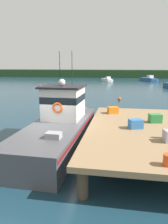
% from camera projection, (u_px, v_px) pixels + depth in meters
% --- Properties ---
extents(ground_plane, '(200.00, 200.00, 0.00)m').
position_uv_depth(ground_plane, '(54.00, 146.00, 11.16)').
color(ground_plane, '#193847').
extents(dock, '(6.00, 9.00, 1.20)m').
position_uv_depth(dock, '(153.00, 131.00, 10.14)').
color(dock, '#4C3D2D').
rests_on(dock, ground).
extents(main_fishing_boat, '(2.74, 9.84, 4.80)m').
position_uv_depth(main_fishing_boat, '(61.00, 124.00, 11.44)').
color(main_fishing_boat, '#4C4C51').
rests_on(main_fishing_boat, ground).
extents(crate_stack_near_edge, '(0.69, 0.58, 0.43)m').
position_uv_depth(crate_stack_near_edge, '(155.00, 118.00, 11.05)').
color(crate_stack_near_edge, '#2D8442').
rests_on(crate_stack_near_edge, dock).
extents(crate_single_far, '(0.71, 0.61, 0.39)m').
position_uv_depth(crate_single_far, '(113.00, 110.00, 13.12)').
color(crate_single_far, orange).
rests_on(crate_single_far, dock).
extents(crate_stack_mid_dock, '(0.71, 0.62, 0.42)m').
position_uv_depth(crate_stack_mid_dock, '(136.00, 124.00, 10.04)').
color(crate_stack_mid_dock, '#3370B2').
rests_on(crate_stack_mid_dock, dock).
extents(moored_boat_near_channel, '(3.10, 4.58, 1.20)m').
position_uv_depth(moored_boat_near_channel, '(107.00, 80.00, 53.14)').
color(moored_boat_near_channel, white).
rests_on(moored_boat_near_channel, ground).
extents(moored_boat_mid_harbor, '(4.06, 5.62, 1.49)m').
position_uv_depth(moored_boat_mid_harbor, '(149.00, 79.00, 53.50)').
color(moored_boat_mid_harbor, '#285184').
rests_on(moored_boat_mid_harbor, ground).
extents(mooring_buoy_inshore, '(0.42, 0.42, 0.42)m').
position_uv_depth(mooring_buoy_inshore, '(40.00, 86.00, 40.17)').
color(mooring_buoy_inshore, red).
rests_on(mooring_buoy_inshore, ground).
extents(mooring_buoy_spare_mooring, '(0.38, 0.38, 0.38)m').
position_uv_depth(mooring_buoy_spare_mooring, '(119.00, 99.00, 25.36)').
color(mooring_buoy_spare_mooring, '#EA5B19').
rests_on(mooring_buoy_spare_mooring, ground).
extents(far_shoreline, '(120.00, 8.00, 2.40)m').
position_uv_depth(far_shoreline, '(112.00, 73.00, 70.59)').
color(far_shoreline, '#284723').
rests_on(far_shoreline, ground).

